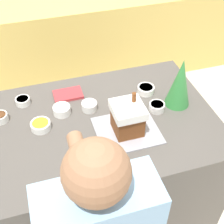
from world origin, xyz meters
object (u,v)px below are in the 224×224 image
(gingerbread_house, at_px, (128,118))
(candy_bowl_far_left, at_px, (23,101))
(candy_bowl_near_tray_left, at_px, (62,110))
(baking_tray, at_px, (127,130))
(candy_bowl_far_right, at_px, (41,125))
(decorative_tree, at_px, (180,83))
(cookbook, at_px, (68,94))
(candy_bowl_near_tray_right, at_px, (89,106))
(candy_bowl_beside_tree, at_px, (146,89))
(candy_bowl_behind_tray, at_px, (0,117))
(candy_bowl_center_rear, at_px, (157,106))

(gingerbread_house, bearing_deg, candy_bowl_far_left, 142.69)
(gingerbread_house, distance_m, candy_bowl_near_tray_left, 0.44)
(baking_tray, distance_m, candy_bowl_far_right, 0.52)
(gingerbread_house, relative_size, candy_bowl_near_tray_left, 2.27)
(decorative_tree, distance_m, cookbook, 0.74)
(candy_bowl_near_tray_right, bearing_deg, gingerbread_house, -56.73)
(decorative_tree, relative_size, candy_bowl_beside_tree, 2.93)
(candy_bowl_behind_tray, distance_m, candy_bowl_beside_tree, 0.96)
(candy_bowl_near_tray_right, xyz_separation_m, candy_bowl_far_left, (-0.40, 0.18, -0.00))
(candy_bowl_beside_tree, bearing_deg, candy_bowl_behind_tray, 179.86)
(decorative_tree, relative_size, candy_bowl_far_right, 2.79)
(gingerbread_house, xyz_separation_m, candy_bowl_beside_tree, (0.24, 0.31, -0.08))
(baking_tray, relative_size, candy_bowl_behind_tray, 3.98)
(candy_bowl_far_left, relative_size, candy_bowl_beside_tree, 0.82)
(candy_bowl_far_right, distance_m, cookbook, 0.34)
(gingerbread_house, height_order, cookbook, gingerbread_house)
(cookbook, bearing_deg, candy_bowl_far_left, 179.24)
(baking_tray, xyz_separation_m, candy_bowl_near_tray_right, (-0.17, 0.26, 0.03))
(candy_bowl_near_tray_right, distance_m, candy_bowl_far_right, 0.33)
(candy_bowl_behind_tray, height_order, candy_bowl_near_tray_left, candy_bowl_near_tray_left)
(decorative_tree, height_order, candy_bowl_beside_tree, decorative_tree)
(baking_tray, bearing_deg, candy_bowl_far_left, 142.67)
(candy_bowl_behind_tray, bearing_deg, candy_bowl_far_left, 39.80)
(decorative_tree, xyz_separation_m, candy_bowl_center_rear, (-0.15, -0.02, -0.14))
(candy_bowl_center_rear, distance_m, candy_bowl_near_tray_left, 0.60)
(candy_bowl_near_tray_right, bearing_deg, candy_bowl_far_left, 156.00)
(candy_bowl_near_tray_right, height_order, candy_bowl_far_right, candy_bowl_near_tray_right)
(candy_bowl_far_left, distance_m, cookbook, 0.30)
(candy_bowl_center_rear, relative_size, candy_bowl_near_tray_left, 0.92)
(candy_bowl_far_right, distance_m, candy_bowl_far_left, 0.27)
(candy_bowl_far_right, bearing_deg, candy_bowl_far_left, 107.46)
(candy_bowl_beside_tree, bearing_deg, candy_bowl_far_right, -169.33)
(baking_tray, height_order, candy_bowl_beside_tree, candy_bowl_beside_tree)
(gingerbread_house, distance_m, candy_bowl_far_right, 0.52)
(baking_tray, bearing_deg, candy_bowl_beside_tree, 52.06)
(candy_bowl_near_tray_left, bearing_deg, candy_bowl_behind_tray, 173.24)
(baking_tray, height_order, candy_bowl_center_rear, candy_bowl_center_rear)
(baking_tray, bearing_deg, candy_bowl_behind_tray, 156.41)
(candy_bowl_near_tray_right, relative_size, candy_bowl_behind_tray, 1.08)
(decorative_tree, bearing_deg, candy_bowl_beside_tree, 132.92)
(candy_bowl_far_right, bearing_deg, cookbook, 50.23)
(candy_bowl_far_right, height_order, candy_bowl_far_left, candy_bowl_far_right)
(candy_bowl_far_left, relative_size, cookbook, 0.49)
(candy_bowl_far_right, relative_size, candy_bowl_behind_tray, 1.29)
(candy_bowl_center_rear, bearing_deg, candy_bowl_near_tray_left, 166.44)
(candy_bowl_near_tray_left, bearing_deg, candy_bowl_near_tray_right, -4.31)
(baking_tray, relative_size, candy_bowl_near_tray_left, 3.35)
(candy_bowl_near_tray_right, bearing_deg, candy_bowl_beside_tree, 7.67)
(candy_bowl_beside_tree, xyz_separation_m, cookbook, (-0.52, 0.12, -0.02))
(candy_bowl_far_right, distance_m, candy_bowl_near_tray_left, 0.17)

